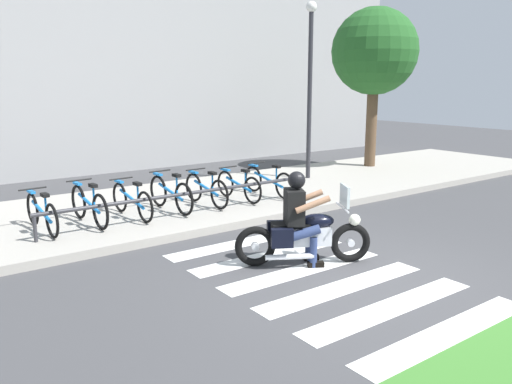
# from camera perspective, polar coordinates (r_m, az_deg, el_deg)

# --- Properties ---
(ground_plane) EXTENTS (48.00, 48.00, 0.00)m
(ground_plane) POSITION_cam_1_polar(r_m,az_deg,el_deg) (7.46, 12.24, -9.45)
(ground_plane) COLOR #424244
(sidewalk) EXTENTS (24.00, 4.40, 0.15)m
(sidewalk) POSITION_cam_1_polar(r_m,az_deg,el_deg) (11.50, -7.95, -1.23)
(sidewalk) COLOR #A8A399
(sidewalk) RESTS_ON ground
(crosswalk_stripe_0) EXTENTS (2.80, 0.40, 0.01)m
(crosswalk_stripe_0) POSITION_cam_1_polar(r_m,az_deg,el_deg) (6.23, 20.54, -14.42)
(crosswalk_stripe_0) COLOR white
(crosswalk_stripe_0) RESTS_ON ground
(crosswalk_stripe_1) EXTENTS (2.80, 0.40, 0.01)m
(crosswalk_stripe_1) POSITION_cam_1_polar(r_m,az_deg,el_deg) (6.64, 14.67, -12.30)
(crosswalk_stripe_1) COLOR white
(crosswalk_stripe_1) RESTS_ON ground
(crosswalk_stripe_2) EXTENTS (2.80, 0.40, 0.01)m
(crosswalk_stripe_2) POSITION_cam_1_polar(r_m,az_deg,el_deg) (7.12, 9.62, -10.34)
(crosswalk_stripe_2) COLOR white
(crosswalk_stripe_2) RESTS_ON ground
(crosswalk_stripe_3) EXTENTS (2.80, 0.40, 0.01)m
(crosswalk_stripe_3) POSITION_cam_1_polar(r_m,az_deg,el_deg) (7.66, 5.30, -8.59)
(crosswalk_stripe_3) COLOR white
(crosswalk_stripe_3) RESTS_ON ground
(crosswalk_stripe_4) EXTENTS (2.80, 0.40, 0.01)m
(crosswalk_stripe_4) POSITION_cam_1_polar(r_m,az_deg,el_deg) (8.24, 1.60, -7.03)
(crosswalk_stripe_4) COLOR white
(crosswalk_stripe_4) RESTS_ON ground
(crosswalk_stripe_5) EXTENTS (2.80, 0.40, 0.01)m
(crosswalk_stripe_5) POSITION_cam_1_polar(r_m,az_deg,el_deg) (8.85, -1.59, -5.66)
(crosswalk_stripe_5) COLOR white
(crosswalk_stripe_5) RESTS_ON ground
(motorcycle) EXTENTS (1.86, 1.12, 1.21)m
(motorcycle) POSITION_cam_1_polar(r_m,az_deg,el_deg) (7.77, 5.37, -4.79)
(motorcycle) COLOR black
(motorcycle) RESTS_ON ground
(rider) EXTENTS (0.77, 0.72, 1.43)m
(rider) POSITION_cam_1_polar(r_m,az_deg,el_deg) (7.66, 4.84, -2.20)
(rider) COLOR black
(rider) RESTS_ON ground
(bicycle_0) EXTENTS (0.48, 1.63, 0.72)m
(bicycle_0) POSITION_cam_1_polar(r_m,az_deg,el_deg) (9.64, -22.67, -2.17)
(bicycle_0) COLOR black
(bicycle_0) RESTS_ON sidewalk
(bicycle_1) EXTENTS (0.48, 1.66, 0.79)m
(bicycle_1) POSITION_cam_1_polar(r_m,az_deg,el_deg) (9.84, -18.04, -1.39)
(bicycle_1) COLOR black
(bicycle_1) RESTS_ON sidewalk
(bicycle_2) EXTENTS (0.48, 1.66, 0.72)m
(bicycle_2) POSITION_cam_1_polar(r_m,az_deg,el_deg) (10.12, -13.61, -0.91)
(bicycle_2) COLOR black
(bicycle_2) RESTS_ON sidewalk
(bicycle_3) EXTENTS (0.48, 1.66, 0.79)m
(bicycle_3) POSITION_cam_1_polar(r_m,az_deg,el_deg) (10.45, -9.45, -0.18)
(bicycle_3) COLOR black
(bicycle_3) RESTS_ON sidewalk
(bicycle_4) EXTENTS (0.48, 1.57, 0.75)m
(bicycle_4) POSITION_cam_1_polar(r_m,az_deg,el_deg) (10.83, -5.57, 0.28)
(bicycle_4) COLOR black
(bicycle_4) RESTS_ON sidewalk
(bicycle_5) EXTENTS (0.48, 1.56, 0.72)m
(bicycle_5) POSITION_cam_1_polar(r_m,az_deg,el_deg) (11.27, -1.96, 0.73)
(bicycle_5) COLOR black
(bicycle_5) RESTS_ON sidewalk
(bicycle_6) EXTENTS (0.48, 1.70, 0.73)m
(bicycle_6) POSITION_cam_1_polar(r_m,az_deg,el_deg) (11.74, 1.36, 1.23)
(bicycle_6) COLOR black
(bicycle_6) RESTS_ON sidewalk
(bike_rack) EXTENTS (5.54, 0.07, 0.49)m
(bike_rack) POSITION_cam_1_polar(r_m,az_deg,el_deg) (9.95, -8.02, -0.36)
(bike_rack) COLOR #333338
(bike_rack) RESTS_ON sidewalk
(street_lamp) EXTENTS (0.28, 0.28, 4.72)m
(street_lamp) POSITION_cam_1_polar(r_m,az_deg,el_deg) (13.84, 6.00, 12.55)
(street_lamp) COLOR #2D2D33
(street_lamp) RESTS_ON ground
(tree_near_rack) EXTENTS (2.57, 2.57, 4.88)m
(tree_near_rack) POSITION_cam_1_polar(r_m,az_deg,el_deg) (16.23, 13.02, 14.83)
(tree_near_rack) COLOR brown
(tree_near_rack) RESTS_ON ground
(building_backdrop) EXTENTS (24.00, 1.20, 6.06)m
(building_backdrop) POSITION_cam_1_polar(r_m,az_deg,el_deg) (16.45, -17.97, 12.67)
(building_backdrop) COLOR #9B9B9B
(building_backdrop) RESTS_ON ground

